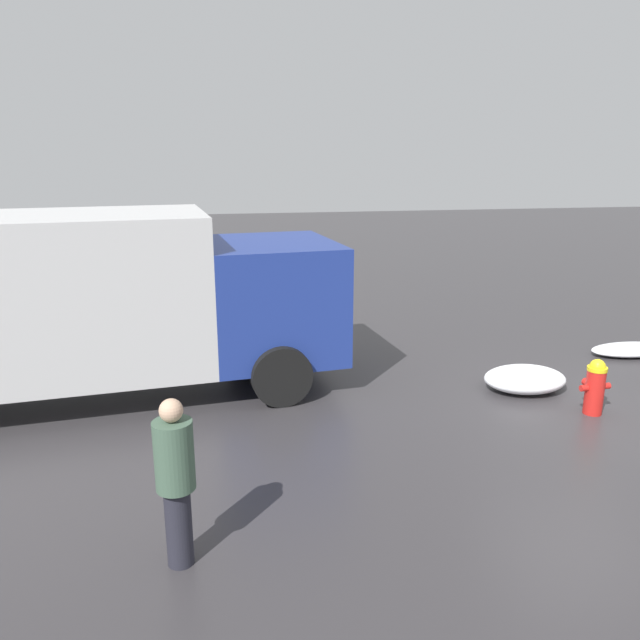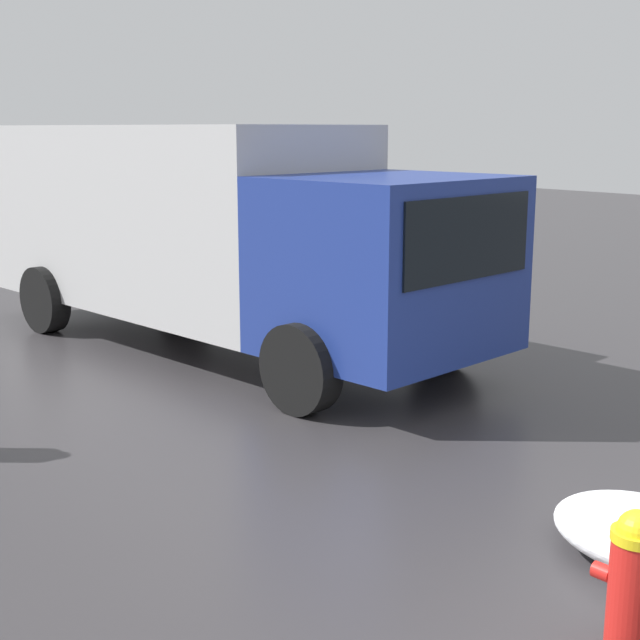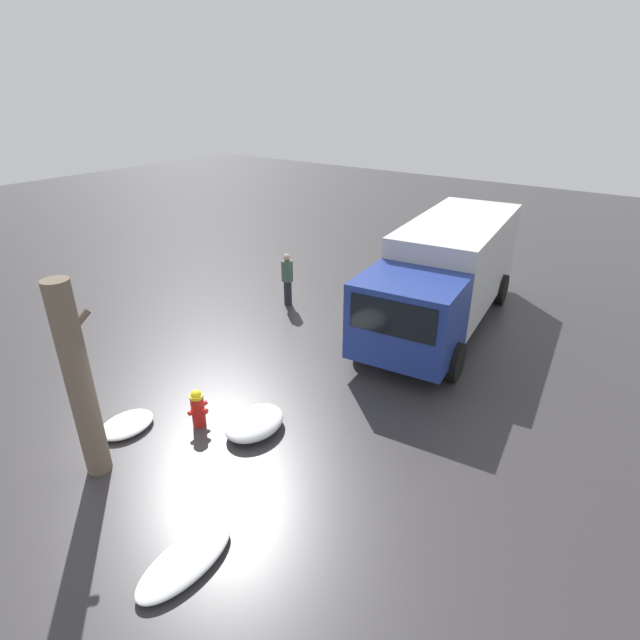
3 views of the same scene
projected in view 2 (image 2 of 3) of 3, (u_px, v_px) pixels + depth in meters
fire_hydrant at (634, 581)px, 4.63m from camera, size 0.46×0.37×0.81m
delivery_truck at (211, 226)px, 11.10m from camera, size 7.71×3.20×2.76m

